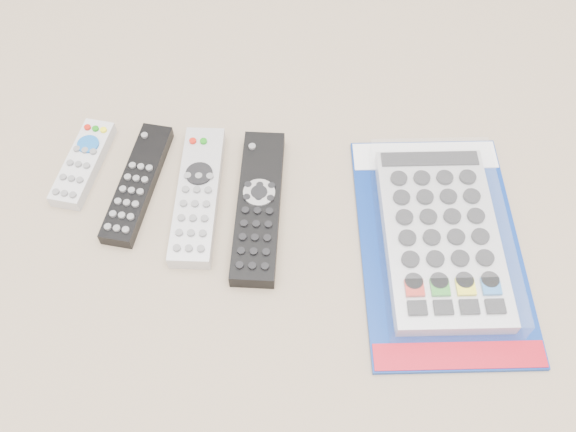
# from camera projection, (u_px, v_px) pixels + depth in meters

# --- Properties ---
(remote_small_grey) EXTENTS (0.05, 0.13, 0.02)m
(remote_small_grey) POSITION_uv_depth(u_px,v_px,m) (83.00, 163.00, 0.80)
(remote_small_grey) COLOR silver
(remote_small_grey) RESTS_ON ground
(remote_slim_black) EXTENTS (0.05, 0.18, 0.02)m
(remote_slim_black) POSITION_uv_depth(u_px,v_px,m) (137.00, 184.00, 0.79)
(remote_slim_black) COLOR black
(remote_slim_black) RESTS_ON ground
(remote_silver_dvd) EXTENTS (0.06, 0.20, 0.02)m
(remote_silver_dvd) POSITION_uv_depth(u_px,v_px,m) (198.00, 195.00, 0.78)
(remote_silver_dvd) COLOR #B8B8BD
(remote_silver_dvd) RESTS_ON ground
(remote_large_black) EXTENTS (0.06, 0.21, 0.02)m
(remote_large_black) POSITION_uv_depth(u_px,v_px,m) (259.00, 206.00, 0.77)
(remote_large_black) COLOR black
(remote_large_black) RESTS_ON ground
(jumbo_remote_packaged) EXTENTS (0.22, 0.33, 0.04)m
(jumbo_remote_packaged) POSITION_uv_depth(u_px,v_px,m) (442.00, 235.00, 0.74)
(jumbo_remote_packaged) COLOR navy
(jumbo_remote_packaged) RESTS_ON ground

